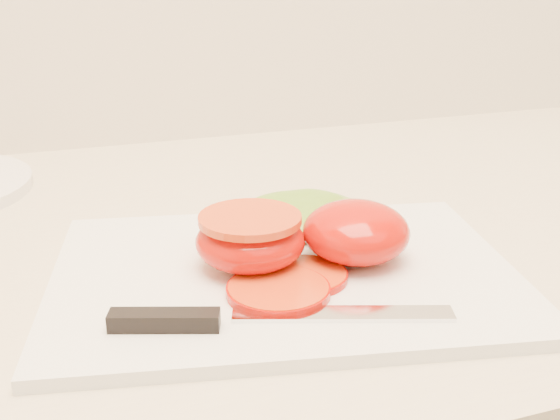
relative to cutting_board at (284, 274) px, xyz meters
name	(u,v)px	position (x,y,z in m)	size (l,w,h in m)	color
cutting_board	(284,274)	(0.00, 0.00, 0.00)	(0.36, 0.26, 0.01)	white
tomato_half_dome	(356,232)	(0.06, 0.00, 0.03)	(0.09, 0.09, 0.05)	#C70B00
tomato_half_cut	(250,239)	(-0.02, 0.01, 0.03)	(0.09, 0.09, 0.04)	#C70B00
tomato_slice_0	(278,290)	(-0.02, -0.04, 0.01)	(0.07, 0.07, 0.01)	#D1430F
tomato_slice_1	(304,276)	(0.01, -0.02, 0.01)	(0.06, 0.06, 0.01)	#D1430F
lettuce_leaf_0	(305,216)	(0.04, 0.07, 0.02)	(0.11, 0.08, 0.02)	#68A62C
knife	(236,318)	(-0.06, -0.07, 0.01)	(0.23, 0.08, 0.01)	silver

